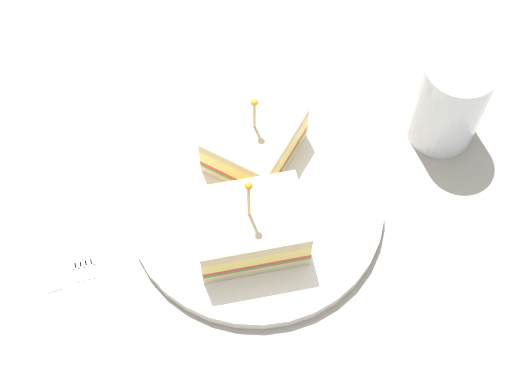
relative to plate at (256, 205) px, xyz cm
name	(u,v)px	position (x,y,z in cm)	size (l,w,h in cm)	color
ground_plane	(256,213)	(0.00, 0.00, -1.70)	(111.90, 111.90, 2.00)	#9E9384
plate	(256,205)	(0.00, 0.00, 0.00)	(24.92, 24.92, 1.39)	silver
sandwich_half_front	(254,140)	(-0.98, 5.41, 3.16)	(9.92, 10.77, 9.27)	beige
sandwich_half_back	(252,228)	(0.28, -4.10, 3.42)	(11.92, 10.25, 11.01)	beige
drink_glass	(449,104)	(17.47, 11.92, 4.13)	(6.97, 6.97, 10.69)	silver
napkin	(56,208)	(-19.54, -2.98, -0.62)	(9.30, 8.37, 0.15)	beige
fork	(79,238)	(-16.44, -5.86, -0.52)	(5.69, 11.02, 0.35)	silver
knife	(45,240)	(-19.62, -6.59, -0.52)	(6.31, 11.39, 0.35)	silver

